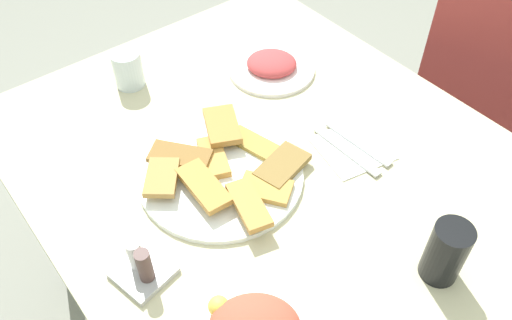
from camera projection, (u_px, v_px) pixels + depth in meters
name	position (u px, v px, depth m)	size (l,w,h in m)	color
dining_table	(278.00, 188.00, 1.15)	(1.18, 0.93, 0.71)	beige
dining_chair	(492.00, 98.00, 1.55)	(0.53, 0.53, 0.91)	#9C3332
pide_platter	(223.00, 171.00, 1.07)	(0.35, 0.34, 0.04)	white
salad_plate_rice	(272.00, 66.00, 1.31)	(0.21, 0.21, 0.04)	white
soda_can	(446.00, 252.00, 0.88)	(0.07, 0.07, 0.12)	black
drinking_glass	(128.00, 69.00, 1.25)	(0.07, 0.07, 0.09)	silver
paper_napkin	(352.00, 148.00, 1.13)	(0.14, 0.14, 0.00)	white
fork	(347.00, 151.00, 1.12)	(0.18, 0.02, 0.01)	silver
spoon	(359.00, 143.00, 1.14)	(0.17, 0.02, 0.01)	silver
condiment_caddy	(142.00, 267.00, 0.90)	(0.11, 0.11, 0.08)	#B2B2B7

